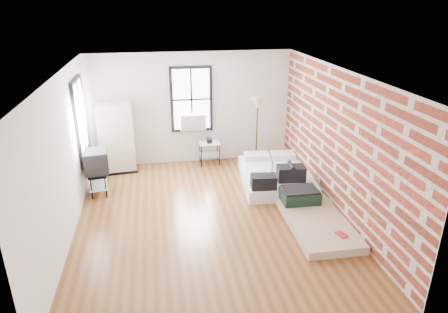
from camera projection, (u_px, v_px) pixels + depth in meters
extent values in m
plane|color=#5B3218|center=(209.00, 219.00, 7.74)|extent=(6.00, 6.00, 0.00)
cube|color=silver|center=(192.00, 109.00, 9.96)|extent=(5.00, 0.01, 2.80)
cube|color=silver|center=(245.00, 246.00, 4.48)|extent=(5.00, 0.01, 2.80)
cube|color=silver|center=(63.00, 160.00, 6.81)|extent=(0.01, 6.00, 2.80)
cube|color=maroon|center=(338.00, 143.00, 7.62)|extent=(0.02, 6.00, 2.80)
cube|color=white|center=(207.00, 74.00, 6.70)|extent=(5.00, 6.00, 0.01)
cube|color=white|center=(191.00, 99.00, 9.82)|extent=(0.90, 0.02, 1.50)
cube|color=black|center=(172.00, 100.00, 9.76)|extent=(0.07, 0.08, 1.64)
cube|color=black|center=(211.00, 98.00, 9.92)|extent=(0.07, 0.08, 1.64)
cube|color=black|center=(190.00, 67.00, 9.55)|extent=(0.90, 0.08, 0.07)
cube|color=black|center=(192.00, 130.00, 10.13)|extent=(0.90, 0.08, 0.07)
cube|color=black|center=(192.00, 100.00, 9.81)|extent=(0.04, 0.02, 1.50)
cube|color=black|center=(192.00, 100.00, 9.81)|extent=(0.90, 0.02, 0.04)
cube|color=silver|center=(193.00, 121.00, 9.91)|extent=(0.62, 0.30, 0.40)
cube|color=white|center=(81.00, 117.00, 8.37)|extent=(0.02, 0.90, 1.50)
cube|color=black|center=(76.00, 124.00, 7.93)|extent=(0.08, 0.07, 1.64)
cube|color=black|center=(83.00, 111.00, 8.81)|extent=(0.08, 0.07, 1.64)
cube|color=black|center=(74.00, 80.00, 8.08)|extent=(0.08, 0.90, 0.07)
cube|color=black|center=(85.00, 152.00, 8.66)|extent=(0.08, 0.90, 0.07)
cube|color=black|center=(81.00, 117.00, 8.38)|extent=(0.02, 0.04, 1.50)
cube|color=black|center=(81.00, 117.00, 8.38)|extent=(0.02, 0.90, 0.04)
cube|color=white|center=(276.00, 177.00, 9.21)|extent=(1.72, 2.21, 0.27)
cube|color=white|center=(257.00, 156.00, 9.87)|extent=(0.63, 0.44, 0.13)
cube|color=white|center=(283.00, 155.00, 9.92)|extent=(0.63, 0.44, 0.13)
cube|color=black|center=(291.00, 173.00, 8.66)|extent=(0.63, 0.41, 0.33)
cylinder|color=black|center=(291.00, 165.00, 8.60)|extent=(0.12, 0.39, 0.09)
cube|color=black|center=(264.00, 182.00, 8.32)|extent=(0.55, 0.38, 0.28)
cylinder|color=silver|center=(272.00, 168.00, 9.06)|extent=(0.08, 0.08, 0.24)
cylinder|color=blue|center=(272.00, 162.00, 9.01)|extent=(0.04, 0.04, 0.03)
cube|color=#C4AE8D|center=(317.00, 223.00, 7.45)|extent=(1.09, 2.02, 0.16)
cube|color=black|center=(300.00, 196.00, 8.04)|extent=(0.75, 0.54, 0.23)
cube|color=black|center=(300.00, 190.00, 7.98)|extent=(0.70, 0.50, 0.04)
cube|color=#AA1B20|center=(341.00, 234.00, 6.91)|extent=(0.19, 0.24, 0.03)
cube|color=black|center=(120.00, 170.00, 9.85)|extent=(0.90, 0.57, 0.06)
cube|color=beige|center=(116.00, 137.00, 9.53)|extent=(0.86, 0.53, 1.65)
cylinder|color=black|center=(201.00, 156.00, 9.99)|extent=(0.02, 0.02, 0.57)
cylinder|color=black|center=(219.00, 155.00, 10.06)|extent=(0.02, 0.02, 0.57)
cylinder|color=black|center=(200.00, 151.00, 10.31)|extent=(0.02, 0.02, 0.57)
cylinder|color=black|center=(217.00, 150.00, 10.38)|extent=(0.02, 0.02, 0.57)
cube|color=silver|center=(209.00, 143.00, 10.08)|extent=(0.52, 0.42, 0.02)
cube|color=silver|center=(210.00, 154.00, 10.19)|extent=(0.50, 0.40, 0.02)
cube|color=black|center=(209.00, 141.00, 10.06)|extent=(0.13, 0.19, 0.10)
cylinder|color=black|center=(256.00, 161.00, 10.42)|extent=(0.25, 0.25, 0.03)
cylinder|color=black|center=(257.00, 133.00, 10.13)|extent=(0.03, 0.03, 1.51)
cone|color=tan|center=(258.00, 102.00, 9.83)|extent=(0.37, 0.37, 0.33)
cylinder|color=black|center=(91.00, 189.00, 8.38)|extent=(0.03, 0.03, 0.48)
cylinder|color=black|center=(106.00, 187.00, 8.46)|extent=(0.03, 0.03, 0.48)
cylinder|color=black|center=(91.00, 178.00, 8.90)|extent=(0.03, 0.03, 0.48)
cylinder|color=black|center=(105.00, 176.00, 8.98)|extent=(0.03, 0.03, 0.48)
cube|color=black|center=(97.00, 172.00, 8.59)|extent=(0.47, 0.74, 0.03)
cube|color=silver|center=(99.00, 185.00, 8.70)|extent=(0.45, 0.72, 0.02)
cube|color=black|center=(96.00, 161.00, 8.50)|extent=(0.55, 0.62, 0.48)
cube|color=black|center=(107.00, 160.00, 8.56)|extent=(0.08, 0.46, 0.39)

